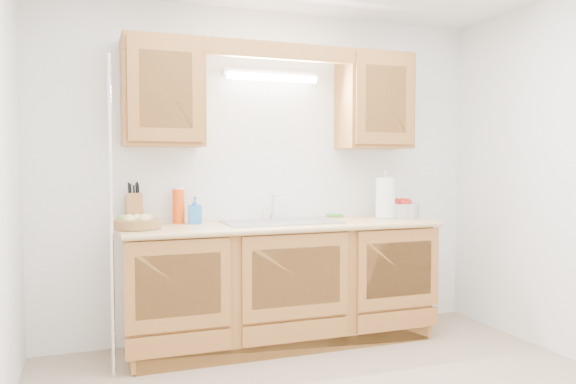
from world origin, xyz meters
name	(u,v)px	position (x,y,z in m)	size (l,w,h in m)	color
room	(356,179)	(0.00, 0.00, 1.25)	(3.52, 3.50, 2.50)	tan
base_cabinets	(282,285)	(0.00, 1.20, 0.44)	(2.20, 0.60, 0.86)	#9A632D
countertop	(282,225)	(0.00, 1.19, 0.88)	(2.30, 0.63, 0.04)	#E0B875
upper_cabinet_left	(163,93)	(-0.83, 1.33, 1.83)	(0.55, 0.33, 0.75)	#9A632D
upper_cabinet_right	(374,102)	(0.83, 1.33, 1.83)	(0.55, 0.33, 0.75)	#9A632D
valance	(282,51)	(0.00, 1.19, 2.14)	(2.20, 0.05, 0.12)	#9A632D
fluorescent_fixture	(272,76)	(0.00, 1.42, 2.00)	(0.76, 0.08, 0.08)	white
sink	(281,232)	(0.00, 1.21, 0.83)	(0.84, 0.46, 0.36)	#9E9EA3
wire_shelf_pole	(111,218)	(-1.20, 0.94, 1.00)	(0.03, 0.03, 2.00)	silver
outlet_plate	(377,185)	(0.95, 1.49, 1.15)	(0.08, 0.01, 0.12)	white
fruit_basket	(137,222)	(-1.03, 1.16, 0.94)	(0.31, 0.31, 0.10)	#A47342
knife_block	(134,209)	(-1.03, 1.38, 1.01)	(0.12, 0.18, 0.32)	#9A632D
orange_canister	(179,205)	(-0.72, 1.41, 1.03)	(0.11, 0.11, 0.26)	#F5470D
soap_bottle	(195,210)	(-0.61, 1.34, 1.00)	(0.09, 0.09, 0.19)	#2A7ED3
sponge	(335,216)	(0.54, 1.44, 0.91)	(0.12, 0.08, 0.02)	#CC333F
paper_towel	(385,198)	(0.86, 1.20, 1.06)	(0.19, 0.19, 0.38)	silver
apple_bowl	(401,209)	(1.03, 1.25, 0.97)	(0.37, 0.37, 0.15)	silver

